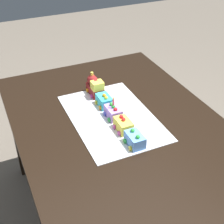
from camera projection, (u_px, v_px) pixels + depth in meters
ground_plane at (117, 217)px, 2.05m from camera, size 8.00×8.00×0.00m
dining_table at (119, 139)px, 1.69m from camera, size 1.40×1.00×0.74m
cake_board at (112, 117)px, 1.66m from camera, size 0.60×0.40×0.00m
cake_locomotive at (95, 87)px, 1.82m from camera, size 0.14×0.08×0.12m
cake_car_tanker_turquoise at (104, 101)px, 1.73m from camera, size 0.10×0.08×0.07m
cake_car_caboose_lavender at (113, 112)px, 1.64m from camera, size 0.10×0.08×0.07m
cake_car_flatbed_lemon at (123, 125)px, 1.55m from camera, size 0.10×0.08×0.07m
cake_car_hopper_sky_blue at (135, 140)px, 1.46m from camera, size 0.10×0.08×0.07m
birthday_candle at (113, 101)px, 1.60m from camera, size 0.01×0.01×0.05m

